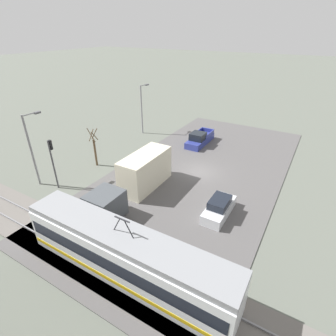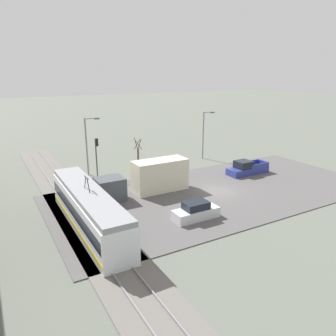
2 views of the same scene
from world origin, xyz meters
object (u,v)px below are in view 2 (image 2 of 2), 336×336
at_px(sedan_car_0, 196,212).
at_px(box_truck, 149,178).
at_px(street_lamp_near_crossing, 88,142).
at_px(pickup_truck, 247,169).
at_px(street_lamp_mid_block, 204,132).
at_px(traffic_light_pole, 97,153).
at_px(light_rail_tram, 89,210).
at_px(street_tree, 138,157).

bearing_deg(sedan_car_0, box_truck, 5.05).
bearing_deg(box_truck, sedan_car_0, -174.95).
height_order(box_truck, street_lamp_near_crossing, street_lamp_near_crossing).
relative_size(pickup_truck, street_lamp_mid_block, 0.79).
bearing_deg(traffic_light_pole, street_lamp_near_crossing, 8.98).
height_order(traffic_light_pole, street_lamp_mid_block, street_lamp_mid_block).
distance_m(light_rail_tram, street_lamp_near_crossing, 15.82).
height_order(light_rail_tram, pickup_truck, light_rail_tram).
bearing_deg(pickup_truck, sedan_car_0, 120.51).
xyz_separation_m(sedan_car_0, street_lamp_near_crossing, (17.89, 4.37, 3.57)).
distance_m(pickup_truck, sedan_car_0, 15.63).
height_order(light_rail_tram, street_lamp_near_crossing, street_lamp_near_crossing).
xyz_separation_m(sedan_car_0, traffic_light_pole, (15.66, 4.02, 2.59)).
bearing_deg(traffic_light_pole, light_rail_tram, 158.97).
bearing_deg(street_lamp_near_crossing, street_tree, -109.42).
height_order(light_rail_tram, traffic_light_pole, traffic_light_pole).
bearing_deg(box_truck, pickup_truck, -90.80).
bearing_deg(street_lamp_mid_block, street_tree, 97.55).
bearing_deg(box_truck, light_rail_tram, 122.29).
height_order(pickup_truck, traffic_light_pole, traffic_light_pole).
bearing_deg(traffic_light_pole, pickup_truck, -113.85).
height_order(box_truck, street_lamp_mid_block, street_lamp_mid_block).
relative_size(sedan_car_0, street_lamp_near_crossing, 0.58).
bearing_deg(street_lamp_near_crossing, street_lamp_mid_block, -91.74).
relative_size(box_truck, sedan_car_0, 2.40).
distance_m(light_rail_tram, street_tree, 16.57).
xyz_separation_m(box_truck, pickup_truck, (-0.20, -14.18, -0.93)).
xyz_separation_m(pickup_truck, sedan_car_0, (-7.94, 13.46, -0.02)).
xyz_separation_m(street_tree, street_lamp_near_crossing, (2.10, 5.94, 2.21)).
bearing_deg(sedan_car_0, light_rail_tram, 71.62).
xyz_separation_m(pickup_truck, street_tree, (7.86, 11.89, 1.34)).
xyz_separation_m(light_rail_tram, street_lamp_mid_block, (14.40, -22.24, 2.46)).
bearing_deg(street_lamp_mid_block, light_rail_tram, 122.92).
xyz_separation_m(pickup_truck, street_lamp_near_crossing, (9.96, 17.84, 3.54)).
distance_m(box_truck, street_tree, 8.01).
bearing_deg(light_rail_tram, traffic_light_pole, -21.03).
xyz_separation_m(sedan_car_0, street_lamp_mid_block, (17.36, -13.33, 3.45)).
bearing_deg(street_lamp_mid_block, box_truck, 123.28).
bearing_deg(street_tree, box_truck, 163.37).
height_order(traffic_light_pole, street_lamp_near_crossing, street_lamp_near_crossing).
bearing_deg(light_rail_tram, street_lamp_near_crossing, -16.88).
bearing_deg(pickup_truck, box_truck, 89.20).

